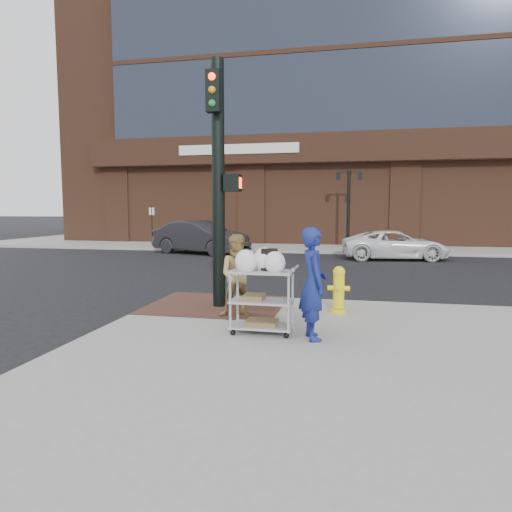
% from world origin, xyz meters
% --- Properties ---
extents(ground, '(220.00, 220.00, 0.00)m').
position_xyz_m(ground, '(0.00, 0.00, 0.00)').
color(ground, black).
rests_on(ground, ground).
extents(sidewalk_far, '(65.00, 36.00, 0.15)m').
position_xyz_m(sidewalk_far, '(12.50, 32.00, 0.07)').
color(sidewalk_far, gray).
rests_on(sidewalk_far, ground).
extents(brick_curb_ramp, '(2.80, 2.40, 0.01)m').
position_xyz_m(brick_curb_ramp, '(-0.60, 0.90, 0.16)').
color(brick_curb_ramp, '#4D3024').
rests_on(brick_curb_ramp, sidewalk_near).
extents(bank_building, '(42.00, 26.00, 28.00)m').
position_xyz_m(bank_building, '(5.00, 31.00, 14.15)').
color(bank_building, brown).
rests_on(bank_building, sidewalk_far).
extents(lamp_post, '(1.32, 0.22, 4.00)m').
position_xyz_m(lamp_post, '(2.00, 16.00, 2.62)').
color(lamp_post, black).
rests_on(lamp_post, sidewalk_far).
extents(parking_sign, '(0.05, 0.05, 2.20)m').
position_xyz_m(parking_sign, '(-8.50, 15.00, 1.25)').
color(parking_sign, black).
rests_on(parking_sign, sidewalk_far).
extents(traffic_signal_pole, '(0.61, 0.51, 5.00)m').
position_xyz_m(traffic_signal_pole, '(-0.48, 0.77, 2.83)').
color(traffic_signal_pole, black).
rests_on(traffic_signal_pole, sidewalk_near).
extents(woman_blue, '(0.61, 0.74, 1.75)m').
position_xyz_m(woman_blue, '(1.61, -1.21, 1.03)').
color(woman_blue, navy).
rests_on(woman_blue, sidewalk_near).
extents(pedestrian_tan, '(0.87, 0.74, 1.56)m').
position_xyz_m(pedestrian_tan, '(0.13, -0.00, 0.93)').
color(pedestrian_tan, '#A3834C').
rests_on(pedestrian_tan, sidewalk_near).
extents(sedan_dark, '(5.16, 3.23, 1.60)m').
position_xyz_m(sedan_dark, '(-5.02, 12.88, 0.80)').
color(sedan_dark, black).
rests_on(sedan_dark, ground).
extents(minivan_white, '(4.72, 2.63, 1.25)m').
position_xyz_m(minivan_white, '(4.04, 12.14, 0.62)').
color(minivan_white, white).
rests_on(minivan_white, ground).
extents(utility_cart, '(1.01, 0.56, 1.40)m').
position_xyz_m(utility_cart, '(0.77, -1.06, 0.78)').
color(utility_cart, '#A1A0A5').
rests_on(utility_cart, sidewalk_near).
extents(fire_hydrant, '(0.43, 0.30, 0.92)m').
position_xyz_m(fire_hydrant, '(1.96, 0.70, 0.62)').
color(fire_hydrant, yellow).
rests_on(fire_hydrant, sidewalk_near).
extents(newsbox_yellow, '(0.52, 0.49, 1.07)m').
position_xyz_m(newsbox_yellow, '(-5.65, 15.28, 0.69)').
color(newsbox_yellow, yellow).
rests_on(newsbox_yellow, sidewalk_far).
extents(newsbox_blue, '(0.47, 0.44, 0.94)m').
position_xyz_m(newsbox_blue, '(-6.59, 15.60, 0.62)').
color(newsbox_blue, blue).
rests_on(newsbox_blue, sidewalk_far).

